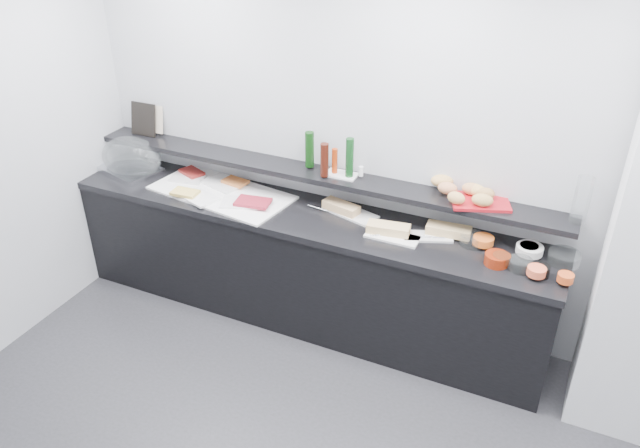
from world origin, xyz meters
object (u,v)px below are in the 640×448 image
at_px(sandwich_plate_mid, 392,237).
at_px(condiment_tray, 341,175).
at_px(framed_print, 143,119).
at_px(bread_tray, 480,202).
at_px(carafe, 582,200).
at_px(cloche_base, 129,169).

relative_size(sandwich_plate_mid, condiment_tray, 1.59).
xyz_separation_m(framed_print, bread_tray, (2.71, -0.03, -0.12)).
bearing_deg(condiment_tray, bread_tray, -0.66).
bearing_deg(carafe, bread_tray, -179.42).
height_order(sandwich_plate_mid, bread_tray, bread_tray).
height_order(sandwich_plate_mid, condiment_tray, condiment_tray).
xyz_separation_m(cloche_base, framed_print, (0.05, 0.20, 0.36)).
height_order(framed_print, bread_tray, framed_print).
bearing_deg(condiment_tray, carafe, -0.45).
xyz_separation_m(sandwich_plate_mid, bread_tray, (0.49, 0.25, 0.25)).
bearing_deg(bread_tray, condiment_tray, 160.05).
distance_m(cloche_base, framed_print, 0.42).
xyz_separation_m(bread_tray, carafe, (0.59, 0.01, 0.14)).
relative_size(condiment_tray, bread_tray, 0.62).
bearing_deg(sandwich_plate_mid, cloche_base, 177.97).
xyz_separation_m(cloche_base, sandwich_plate_mid, (2.26, -0.08, -0.01)).
bearing_deg(condiment_tray, cloche_base, -175.31).
xyz_separation_m(sandwich_plate_mid, framed_print, (-2.21, 0.29, 0.37)).
bearing_deg(condiment_tray, sandwich_plate_mid, -28.44).
bearing_deg(sandwich_plate_mid, condiment_tray, 152.37).
distance_m(sandwich_plate_mid, bread_tray, 0.61).
bearing_deg(sandwich_plate_mid, carafe, 13.57).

